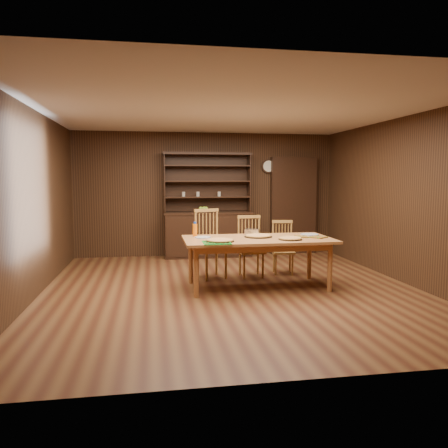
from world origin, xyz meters
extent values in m
plane|color=brown|center=(0.00, 0.00, 0.00)|extent=(6.00, 6.00, 0.00)
plane|color=silver|center=(0.00, 0.00, 2.60)|extent=(6.00, 6.00, 0.00)
plane|color=#3E2613|center=(0.00, 3.00, 1.30)|extent=(5.50, 0.00, 5.50)
plane|color=#3E2613|center=(0.00, -3.00, 1.30)|extent=(5.50, 0.00, 5.50)
plane|color=#3E2613|center=(-2.75, 0.00, 1.30)|extent=(0.00, 6.00, 6.00)
plane|color=#3E2613|center=(2.75, 0.00, 1.30)|extent=(0.00, 6.00, 6.00)
cube|color=black|center=(0.00, 2.74, 0.45)|extent=(1.80, 0.50, 0.90)
cube|color=black|center=(0.00, 2.74, 0.92)|extent=(1.84, 0.52, 0.04)
cube|color=black|center=(0.00, 2.97, 1.55)|extent=(1.80, 0.02, 1.20)
cube|color=black|center=(-0.89, 2.82, 1.55)|extent=(0.02, 0.32, 1.20)
cube|color=black|center=(0.89, 2.82, 1.55)|extent=(0.02, 0.32, 1.20)
cube|color=black|center=(0.00, 2.82, 2.15)|extent=(1.84, 0.34, 0.05)
cylinder|color=gray|center=(-0.50, 2.82, 1.31)|extent=(0.07, 0.07, 0.10)
cylinder|color=gray|center=(-0.20, 2.82, 1.31)|extent=(0.07, 0.07, 0.10)
cube|color=black|center=(1.90, 2.90, 1.05)|extent=(1.00, 0.18, 2.10)
cylinder|color=black|center=(1.35, 2.96, 1.90)|extent=(0.30, 0.04, 0.30)
cylinder|color=#EDE9CA|center=(1.35, 2.94, 1.90)|extent=(0.24, 0.01, 0.24)
cube|color=#AF6C3C|center=(0.40, 0.04, 0.73)|extent=(2.21, 1.10, 0.04)
cylinder|color=#AF6C3C|center=(-0.57, -0.38, 0.35)|extent=(0.07, 0.07, 0.71)
cylinder|color=#AF6C3C|center=(-0.57, 0.46, 0.35)|extent=(0.07, 0.07, 0.71)
cylinder|color=#AF6C3C|center=(1.38, -0.38, 0.35)|extent=(0.07, 0.07, 0.71)
cylinder|color=#AF6C3C|center=(1.38, 0.46, 0.35)|extent=(0.07, 0.07, 0.71)
cube|color=#C08A42|center=(-0.19, 0.78, 0.48)|extent=(0.59, 0.57, 0.04)
cylinder|color=#C08A42|center=(-0.30, 0.56, 0.23)|extent=(0.04, 0.04, 0.46)
cylinder|color=#C08A42|center=(-0.41, 0.88, 0.23)|extent=(0.04, 0.04, 0.46)
cylinder|color=#C08A42|center=(0.03, 0.68, 0.23)|extent=(0.04, 0.04, 0.46)
cylinder|color=#C08A42|center=(-0.08, 1.00, 0.23)|extent=(0.04, 0.04, 0.46)
cube|color=#C08A42|center=(-0.25, 0.96, 1.11)|extent=(0.43, 0.18, 0.05)
cube|color=#C08A42|center=(0.47, 0.76, 0.43)|extent=(0.43, 0.41, 0.04)
cylinder|color=#C08A42|center=(0.32, 0.60, 0.20)|extent=(0.04, 0.04, 0.41)
cylinder|color=#C08A42|center=(0.31, 0.90, 0.20)|extent=(0.04, 0.04, 0.41)
cylinder|color=#C08A42|center=(0.64, 0.62, 0.20)|extent=(0.04, 0.04, 0.41)
cylinder|color=#C08A42|center=(0.63, 0.91, 0.20)|extent=(0.04, 0.04, 0.41)
cube|color=#C08A42|center=(0.47, 0.93, 0.99)|extent=(0.40, 0.05, 0.05)
cube|color=#C08A42|center=(1.06, 0.88, 0.38)|extent=(0.42, 0.41, 0.04)
cylinder|color=#C08A42|center=(0.90, 0.77, 0.18)|extent=(0.03, 0.03, 0.36)
cylinder|color=#C08A42|center=(0.94, 1.04, 0.18)|extent=(0.03, 0.03, 0.36)
cylinder|color=#C08A42|center=(1.18, 0.73, 0.18)|extent=(0.03, 0.03, 0.36)
cylinder|color=#C08A42|center=(1.22, 0.99, 0.18)|extent=(0.03, 0.03, 0.36)
cube|color=#C08A42|center=(1.09, 1.03, 0.89)|extent=(0.36, 0.09, 0.05)
cylinder|color=black|center=(-0.21, -0.23, 0.76)|extent=(0.40, 0.40, 0.01)
cylinder|color=tan|center=(-0.21, -0.23, 0.77)|extent=(0.37, 0.37, 0.02)
torus|color=gold|center=(-0.21, -0.23, 0.77)|extent=(0.38, 0.38, 0.03)
cylinder|color=black|center=(0.83, -0.20, 0.76)|extent=(0.35, 0.35, 0.01)
cylinder|color=tan|center=(0.83, -0.20, 0.77)|extent=(0.32, 0.32, 0.02)
torus|color=gold|center=(0.83, -0.20, 0.77)|extent=(0.33, 0.33, 0.03)
cylinder|color=black|center=(0.44, 0.16, 0.76)|extent=(0.42, 0.42, 0.01)
cylinder|color=tan|center=(0.44, 0.16, 0.77)|extent=(0.38, 0.38, 0.02)
torus|color=gold|center=(0.44, 0.16, 0.77)|extent=(0.39, 0.39, 0.03)
cylinder|color=white|center=(-0.40, 0.20, 0.76)|extent=(0.24, 0.24, 0.01)
torus|color=#2E468C|center=(-0.40, 0.20, 0.76)|extent=(0.24, 0.24, 0.01)
cylinder|color=white|center=(1.30, 0.25, 0.76)|extent=(0.28, 0.28, 0.01)
torus|color=#2E468C|center=(1.30, 0.25, 0.76)|extent=(0.29, 0.29, 0.01)
cube|color=white|center=(0.42, 0.46, 0.79)|extent=(0.27, 0.24, 0.09)
cylinder|color=orange|center=(-0.50, 0.40, 0.85)|extent=(0.07, 0.07, 0.19)
cylinder|color=#1642B6|center=(-0.50, 0.40, 0.96)|extent=(0.04, 0.04, 0.03)
cube|color=#AD2213|center=(1.31, -0.06, 0.76)|extent=(0.31, 0.31, 0.02)
cube|color=#AD2213|center=(1.08, 0.04, 0.76)|extent=(0.26, 0.26, 0.02)
cylinder|color=black|center=(-0.11, 2.69, 0.97)|extent=(0.31, 0.31, 0.06)
sphere|color=#ABD538|center=(-0.16, 2.69, 1.02)|extent=(0.08, 0.08, 0.08)
sphere|color=#ABD538|center=(-0.08, 2.72, 1.02)|extent=(0.08, 0.08, 0.08)
sphere|color=#ABD538|center=(-0.11, 2.64, 1.02)|extent=(0.08, 0.08, 0.08)
sphere|color=#ABD538|center=(-0.05, 2.67, 1.02)|extent=(0.08, 0.08, 0.08)
camera|label=1|loc=(-1.15, -6.26, 1.64)|focal=35.00mm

